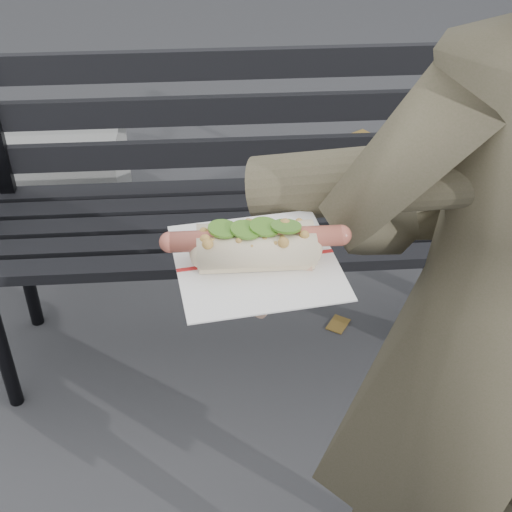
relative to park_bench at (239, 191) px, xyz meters
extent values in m
cylinder|color=black|center=(-0.65, -0.24, -0.30)|extent=(0.04, 0.04, 0.45)
cylinder|color=black|center=(-0.65, 0.10, -0.30)|extent=(0.04, 0.04, 0.45)
cylinder|color=black|center=(0.69, -0.24, -0.30)|extent=(0.04, 0.04, 0.45)
cylinder|color=black|center=(0.69, 0.10, -0.30)|extent=(0.04, 0.04, 0.45)
cube|color=black|center=(0.02, -0.25, -0.06)|extent=(1.50, 0.07, 0.03)
cube|color=black|center=(0.02, -0.16, -0.06)|extent=(1.50, 0.07, 0.03)
cube|color=black|center=(0.02, -0.07, -0.06)|extent=(1.50, 0.07, 0.03)
cube|color=black|center=(0.02, 0.02, -0.06)|extent=(1.50, 0.07, 0.03)
cube|color=black|center=(0.02, 0.11, -0.06)|extent=(1.50, 0.07, 0.03)
cube|color=black|center=(0.69, 0.12, 0.15)|extent=(0.04, 0.03, 0.42)
cube|color=black|center=(0.02, 0.14, 0.05)|extent=(1.50, 0.02, 0.08)
cube|color=black|center=(0.02, 0.14, 0.18)|extent=(1.50, 0.02, 0.08)
cube|color=black|center=(0.02, 0.14, 0.31)|extent=(1.50, 0.02, 0.08)
imported|color=#46452F|center=(0.35, -0.88, 0.27)|extent=(0.64, 0.48, 1.59)
cylinder|color=#46452F|center=(0.22, -0.90, 0.56)|extent=(0.51, 0.23, 0.19)
cylinder|color=#D8A384|center=(0.02, -0.98, 0.49)|extent=(0.09, 0.08, 0.07)
ellipsoid|color=#D8A384|center=(-0.02, -0.99, 0.49)|extent=(0.10, 0.11, 0.03)
cylinder|color=#D8A384|center=(-0.08, -1.02, 0.49)|extent=(0.06, 0.02, 0.02)
cylinder|color=#D8A384|center=(-0.08, -1.00, 0.49)|extent=(0.06, 0.02, 0.02)
cylinder|color=#D8A384|center=(-0.08, -0.98, 0.49)|extent=(0.06, 0.02, 0.02)
cylinder|color=#D8A384|center=(-0.08, -0.96, 0.49)|extent=(0.06, 0.02, 0.02)
cylinder|color=#D8A384|center=(-0.01, -1.05, 0.49)|extent=(0.04, 0.05, 0.02)
cube|color=white|center=(-0.02, -0.99, 0.50)|extent=(0.21, 0.21, 0.00)
cube|color=#B21E1E|center=(-0.02, -0.99, 0.50)|extent=(0.19, 0.03, 0.00)
cylinder|color=#B45845|center=(-0.02, -0.99, 0.54)|extent=(0.20, 0.03, 0.02)
sphere|color=#B45845|center=(-0.12, -0.99, 0.54)|extent=(0.02, 0.03, 0.02)
sphere|color=#B45845|center=(0.08, -0.99, 0.54)|extent=(0.02, 0.03, 0.02)
sphere|color=#9E6B2D|center=(-0.08, -1.01, 0.54)|extent=(0.01, 0.01, 0.01)
sphere|color=#9E6B2D|center=(-0.03, -0.97, 0.54)|extent=(0.01, 0.01, 0.01)
sphere|color=#9E6B2D|center=(-0.02, -0.99, 0.55)|extent=(0.01, 0.01, 0.01)
sphere|color=#9E6B2D|center=(-0.04, -1.00, 0.54)|extent=(0.01, 0.01, 0.01)
sphere|color=#9E6B2D|center=(-0.07, -1.01, 0.54)|extent=(0.01, 0.01, 0.01)
sphere|color=#9E6B2D|center=(-0.06, -1.01, 0.54)|extent=(0.01, 0.01, 0.01)
sphere|color=#9E6B2D|center=(0.00, -1.01, 0.54)|extent=(0.01, 0.01, 0.01)
sphere|color=#9E6B2D|center=(0.00, -0.99, 0.54)|extent=(0.01, 0.01, 0.01)
sphere|color=#9E6B2D|center=(0.03, -0.97, 0.54)|extent=(0.01, 0.01, 0.01)
sphere|color=#9E6B2D|center=(0.00, -0.98, 0.54)|extent=(0.01, 0.01, 0.01)
sphere|color=#9E6B2D|center=(0.01, -1.01, 0.54)|extent=(0.01, 0.01, 0.01)
sphere|color=#9E6B2D|center=(-0.04, -1.01, 0.55)|extent=(0.01, 0.01, 0.01)
sphere|color=#9E6B2D|center=(-0.02, -1.00, 0.54)|extent=(0.01, 0.01, 0.01)
sphere|color=#9E6B2D|center=(0.03, -1.01, 0.55)|extent=(0.01, 0.01, 0.01)
sphere|color=#9E6B2D|center=(0.01, -0.97, 0.54)|extent=(0.01, 0.01, 0.01)
sphere|color=#9E6B2D|center=(-0.01, -1.01, 0.54)|extent=(0.01, 0.01, 0.01)
sphere|color=#9E6B2D|center=(0.01, -0.99, 0.55)|extent=(0.01, 0.01, 0.01)
sphere|color=#9E6B2D|center=(-0.08, -1.02, 0.54)|extent=(0.01, 0.01, 0.01)
sphere|color=#9E6B2D|center=(0.02, -0.98, 0.54)|extent=(0.01, 0.01, 0.01)
sphere|color=#9E6B2D|center=(-0.04, -1.00, 0.54)|extent=(0.01, 0.01, 0.01)
sphere|color=#9E6B2D|center=(-0.02, -1.01, 0.54)|extent=(0.01, 0.01, 0.01)
sphere|color=#9E6B2D|center=(-0.08, -0.99, 0.54)|extent=(0.01, 0.01, 0.01)
sphere|color=#9E6B2D|center=(0.01, -0.98, 0.55)|extent=(0.01, 0.01, 0.01)
sphere|color=#9E6B2D|center=(-0.02, -1.00, 0.54)|extent=(0.01, 0.01, 0.01)
sphere|color=#9E6B2D|center=(-0.03, -1.02, 0.54)|extent=(0.01, 0.01, 0.01)
sphere|color=#9E6B2D|center=(-0.03, -0.98, 0.54)|extent=(0.01, 0.01, 0.01)
sphere|color=#9E6B2D|center=(0.01, -1.02, 0.54)|extent=(0.01, 0.01, 0.01)
sphere|color=#9E6B2D|center=(-0.05, -0.98, 0.54)|extent=(0.01, 0.01, 0.01)
cylinder|color=#477C22|center=(-0.06, -0.99, 0.55)|extent=(0.04, 0.04, 0.01)
cylinder|color=#477C22|center=(-0.04, -1.00, 0.55)|extent=(0.04, 0.04, 0.01)
cylinder|color=#477C22|center=(-0.01, -0.99, 0.55)|extent=(0.04, 0.04, 0.01)
cylinder|color=#477C22|center=(0.01, -1.00, 0.55)|extent=(0.04, 0.04, 0.01)
cube|color=brown|center=(0.74, 0.08, -0.52)|extent=(0.08, 0.08, 0.00)
cube|color=brown|center=(0.97, 1.01, -0.52)|extent=(0.09, 0.08, 0.00)
cube|color=brown|center=(0.64, 1.34, -0.52)|extent=(0.10, 0.09, 0.00)
cube|color=brown|center=(0.55, -0.09, -0.52)|extent=(0.05, 0.05, 0.00)
cube|color=brown|center=(0.15, 0.14, -0.52)|extent=(0.07, 0.06, 0.00)
cube|color=brown|center=(0.31, 0.02, -0.52)|extent=(0.09, 0.10, 0.00)
camera|label=1|loc=(-0.07, -1.67, 1.01)|focal=50.00mm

